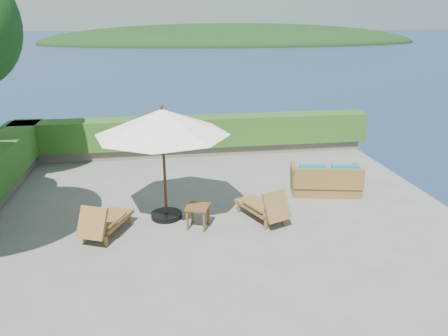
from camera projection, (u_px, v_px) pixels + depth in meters
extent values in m
plane|color=gray|center=(217.00, 223.00, 10.29)|extent=(12.00, 12.00, 0.00)
cube|color=#534B42|center=(217.00, 280.00, 10.79)|extent=(12.00, 12.00, 3.00)
plane|color=#192A4E|center=(217.00, 329.00, 11.26)|extent=(600.00, 600.00, 0.00)
ellipsoid|color=black|center=(233.00, 43.00, 145.77)|extent=(126.00, 57.60, 12.60)
cube|color=slate|center=(195.00, 150.00, 15.47)|extent=(12.00, 0.60, 0.36)
cube|color=#244B15|center=(194.00, 131.00, 15.25)|extent=(12.40, 0.90, 1.00)
cylinder|color=black|center=(167.00, 215.00, 10.58)|extent=(0.85, 0.85, 0.12)
cylinder|color=#382414|center=(164.00, 165.00, 10.17)|extent=(0.08, 0.08, 2.67)
cone|color=white|center=(162.00, 122.00, 9.83)|extent=(3.52, 3.52, 0.59)
sphere|color=#382414|center=(161.00, 106.00, 9.72)|extent=(0.11, 0.11, 0.10)
cube|color=olive|center=(84.00, 238.00, 9.35)|extent=(0.07, 0.07, 0.24)
cube|color=olive|center=(106.00, 241.00, 9.22)|extent=(0.07, 0.07, 0.24)
cube|color=olive|center=(110.00, 217.00, 10.36)|extent=(0.07, 0.07, 0.24)
cube|color=olive|center=(130.00, 219.00, 10.23)|extent=(0.07, 0.07, 0.24)
cube|color=olive|center=(110.00, 220.00, 9.82)|extent=(1.04, 1.34, 0.08)
cube|color=olive|center=(92.00, 223.00, 9.11)|extent=(0.72, 0.60, 0.65)
cube|color=olive|center=(92.00, 217.00, 9.69)|extent=(0.37, 0.74, 0.05)
cube|color=olive|center=(118.00, 220.00, 9.53)|extent=(0.37, 0.74, 0.05)
cube|color=olive|center=(266.00, 225.00, 9.95)|extent=(0.07, 0.07, 0.24)
cube|color=olive|center=(283.00, 220.00, 10.21)|extent=(0.07, 0.07, 0.24)
cube|color=olive|center=(239.00, 208.00, 10.85)|extent=(0.07, 0.07, 0.24)
cube|color=olive|center=(256.00, 204.00, 11.10)|extent=(0.07, 0.07, 0.24)
cube|color=olive|center=(258.00, 206.00, 10.55)|extent=(1.03, 1.35, 0.08)
cube|color=olive|center=(277.00, 206.00, 9.91)|extent=(0.72, 0.60, 0.65)
cube|color=olive|center=(252.00, 206.00, 10.20)|extent=(0.36, 0.75, 0.05)
cube|color=olive|center=(274.00, 201.00, 10.51)|extent=(0.36, 0.75, 0.05)
cube|color=brown|center=(187.00, 220.00, 9.90)|extent=(0.06, 0.06, 0.48)
cube|color=brown|center=(204.00, 222.00, 9.82)|extent=(0.06, 0.06, 0.48)
cube|color=brown|center=(192.00, 213.00, 10.26)|extent=(0.06, 0.06, 0.48)
cube|color=brown|center=(208.00, 215.00, 10.18)|extent=(0.06, 0.06, 0.48)
cube|color=brown|center=(198.00, 207.00, 9.96)|extent=(0.65, 0.65, 0.05)
cube|color=olive|center=(325.00, 186.00, 12.07)|extent=(1.98, 1.27, 0.41)
cube|color=olive|center=(329.00, 179.00, 11.55)|extent=(1.82, 0.52, 0.56)
cube|color=olive|center=(294.00, 175.00, 12.01)|extent=(0.31, 0.92, 0.46)
cube|color=olive|center=(358.00, 176.00, 11.92)|extent=(0.31, 0.92, 0.46)
cube|color=#13748E|center=(310.00, 175.00, 12.04)|extent=(0.93, 0.88, 0.18)
cube|color=#13748E|center=(341.00, 175.00, 12.00)|extent=(0.93, 0.88, 0.18)
cube|color=#13748E|center=(312.00, 171.00, 11.61)|extent=(0.73, 0.29, 0.37)
cube|color=#13748E|center=(345.00, 172.00, 11.57)|extent=(0.73, 0.29, 0.37)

